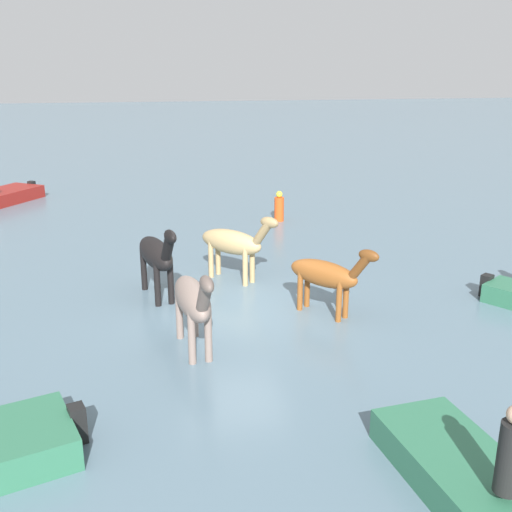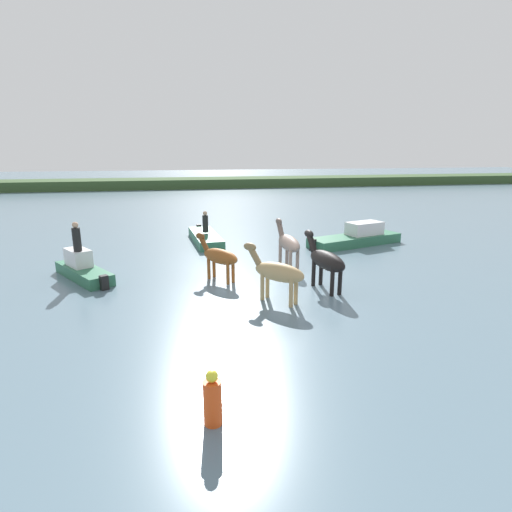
# 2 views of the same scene
# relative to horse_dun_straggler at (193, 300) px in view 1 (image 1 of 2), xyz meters

# --- Properties ---
(ground_plane) EXTENTS (178.93, 178.93, 0.00)m
(ground_plane) POSITION_rel_horse_dun_straggler_xyz_m (-1.08, -1.86, -1.11)
(ground_plane) COLOR slate
(horse_dun_straggler) EXTENTS (0.83, 2.62, 2.02)m
(horse_dun_straggler) POSITION_rel_horse_dun_straggler_xyz_m (0.00, 0.00, 0.00)
(horse_dun_straggler) COLOR gray
(horse_dun_straggler) RESTS_ON ground_plane
(horse_mid_herd) EXTENTS (1.72, 2.03, 1.80)m
(horse_mid_herd) POSITION_rel_horse_dun_straggler_xyz_m (-3.19, -1.28, -0.12)
(horse_mid_herd) COLOR brown
(horse_mid_herd) RESTS_ON ground_plane
(horse_lead) EXTENTS (1.98, 2.08, 1.93)m
(horse_lead) POSITION_rel_horse_dun_straggler_xyz_m (-1.50, -4.04, -0.05)
(horse_lead) COLOR tan
(horse_lead) RESTS_ON ground_plane
(horse_chestnut_trailing) EXTENTS (1.07, 2.66, 2.06)m
(horse_chestnut_trailing) POSITION_rel_horse_dun_straggler_xyz_m (0.58, -3.16, 0.02)
(horse_chestnut_trailing) COLOR black
(horse_chestnut_trailing) RESTS_ON ground_plane
(person_helmsman_aft) EXTENTS (0.32, 0.32, 1.19)m
(person_helmsman_aft) POSITION_rel_horse_dun_straggler_xyz_m (-3.22, 5.75, 0.03)
(person_helmsman_aft) COLOR black
(person_helmsman_aft) RESTS_ON boat_tender_starboard
(buoy_channel_marker) EXTENTS (0.36, 0.36, 1.14)m
(buoy_channel_marker) POSITION_rel_horse_dun_straggler_xyz_m (-4.25, -10.17, -0.60)
(buoy_channel_marker) COLOR #E54C19
(buoy_channel_marker) RESTS_ON ground_plane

